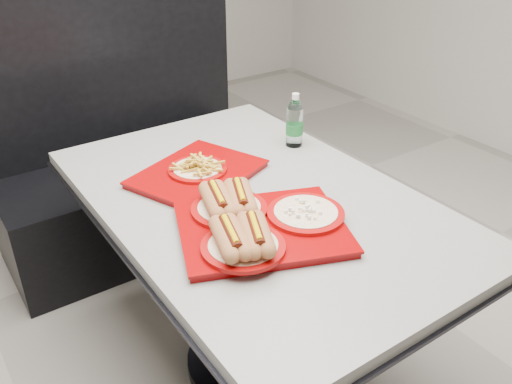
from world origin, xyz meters
TOP-DOWN VIEW (x-y plane):
  - ground at (0.00, 0.00)m, footprint 6.00×6.00m
  - diner_table at (0.00, 0.00)m, footprint 0.92×1.42m
  - booth_bench at (0.00, 1.09)m, footprint 1.30×0.57m
  - tray_near at (-0.12, -0.17)m, footprint 0.57×0.51m
  - tray_far at (-0.09, 0.22)m, footprint 0.50×0.45m
  - water_bottle at (0.34, 0.24)m, footprint 0.06×0.06m

SIDE VIEW (x-z plane):
  - ground at x=0.00m, z-range 0.00..0.00m
  - booth_bench at x=0.00m, z-range -0.27..1.08m
  - diner_table at x=0.00m, z-range 0.21..0.96m
  - tray_far at x=-0.09m, z-range 0.73..0.81m
  - tray_near at x=-0.12m, z-range 0.74..0.84m
  - water_bottle at x=0.34m, z-range 0.74..0.94m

